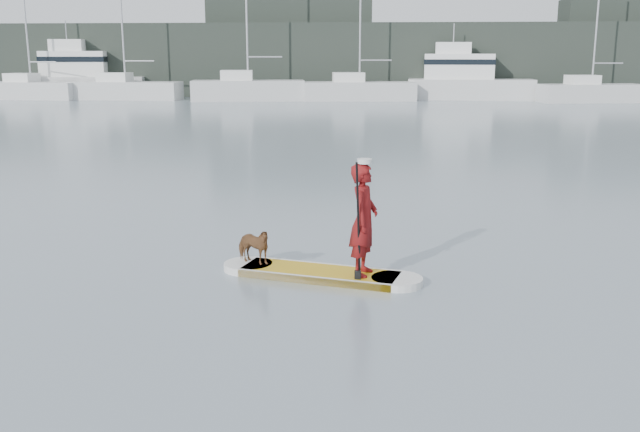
# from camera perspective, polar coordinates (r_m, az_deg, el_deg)

# --- Properties ---
(ground) EXTENTS (140.00, 140.00, 0.00)m
(ground) POSITION_cam_1_polar(r_m,az_deg,el_deg) (10.21, 20.41, -7.89)
(ground) COLOR slate
(ground) RESTS_ON ground
(paddleboard) EXTENTS (3.22, 1.43, 0.12)m
(paddleboard) POSITION_cam_1_polar(r_m,az_deg,el_deg) (11.37, -0.00, -4.62)
(paddleboard) COLOR gold
(paddleboard) RESTS_ON ground
(paddler) EXTENTS (0.55, 0.71, 1.74)m
(paddler) POSITION_cam_1_polar(r_m,az_deg,el_deg) (10.93, 3.52, -0.30)
(paddler) COLOR maroon
(paddler) RESTS_ON paddleboard
(white_cap) EXTENTS (0.22, 0.22, 0.07)m
(white_cap) POSITION_cam_1_polar(r_m,az_deg,el_deg) (10.76, 3.59, 4.40)
(white_cap) COLOR silver
(white_cap) RESTS_ON paddler
(dog) EXTENTS (0.78, 0.63, 0.60)m
(dog) POSITION_cam_1_polar(r_m,az_deg,el_deg) (11.68, -5.39, -2.37)
(dog) COLOR brown
(dog) RESTS_ON paddleboard
(paddle) EXTENTS (0.11, 0.30, 2.00)m
(paddle) POSITION_cam_1_polar(r_m,az_deg,el_deg) (10.72, 3.07, -1.64)
(paddle) COLOR black
(paddle) RESTS_ON ground
(sailboat_a) EXTENTS (8.21, 3.63, 11.52)m
(sailboat_a) POSITION_cam_1_polar(r_m,az_deg,el_deg) (61.64, -22.13, 9.40)
(sailboat_a) COLOR silver
(sailboat_a) RESTS_ON ground
(sailboat_b) EXTENTS (8.63, 2.87, 12.70)m
(sailboat_b) POSITION_cam_1_polar(r_m,az_deg,el_deg) (58.77, -15.34, 9.83)
(sailboat_b) COLOR silver
(sailboat_b) RESTS_ON ground
(sailboat_c) EXTENTS (8.88, 4.08, 12.29)m
(sailboat_c) POSITION_cam_1_polar(r_m,az_deg,el_deg) (55.84, -5.84, 10.10)
(sailboat_c) COLOR silver
(sailboat_c) RESTS_ON ground
(sailboat_d) EXTENTS (8.76, 3.56, 12.56)m
(sailboat_d) POSITION_cam_1_polar(r_m,az_deg,el_deg) (55.71, 3.10, 10.13)
(sailboat_d) COLOR silver
(sailboat_d) RESTS_ON ground
(sailboat_e) EXTENTS (7.91, 3.79, 11.00)m
(sailboat_e) POSITION_cam_1_polar(r_m,az_deg,el_deg) (57.24, 20.81, 9.29)
(sailboat_e) COLOR silver
(sailboat_e) RESTS_ON ground
(motor_yacht_a) EXTENTS (9.86, 3.64, 5.81)m
(motor_yacht_a) POSITION_cam_1_polar(r_m,az_deg,el_deg) (58.01, 11.54, 10.73)
(motor_yacht_a) COLOR silver
(motor_yacht_a) RESTS_ON ground
(motor_yacht_b) EXTENTS (9.76, 4.71, 6.18)m
(motor_yacht_b) POSITION_cam_1_polar(r_m,az_deg,el_deg) (63.13, -18.53, 10.58)
(motor_yacht_b) COLOR silver
(motor_yacht_b) RESTS_ON ground
(shore_mass) EXTENTS (90.00, 6.00, 6.00)m
(shore_mass) POSITION_cam_1_polar(r_m,az_deg,el_deg) (62.23, 6.95, 12.27)
(shore_mass) COLOR black
(shore_mass) RESTS_ON ground
(shore_building_west) EXTENTS (14.00, 4.00, 9.00)m
(shore_building_west) POSITION_cam_1_polar(r_m,az_deg,el_deg) (63.57, -2.36, 13.71)
(shore_building_west) COLOR black
(shore_building_west) RESTS_ON ground
(shore_building_east) EXTENTS (10.00, 4.00, 8.00)m
(shore_building_east) POSITION_cam_1_polar(r_m,az_deg,el_deg) (66.52, 22.99, 12.27)
(shore_building_east) COLOR black
(shore_building_east) RESTS_ON ground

